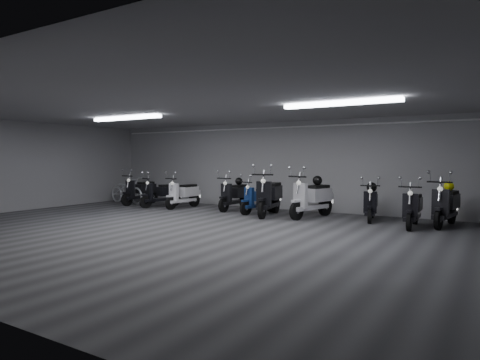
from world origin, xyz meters
The scene contains 23 objects.
floor centered at (0.00, 0.00, -0.01)m, with size 14.00×10.00×0.01m, color #39393B.
ceiling centered at (0.00, 0.00, 2.80)m, with size 14.00×10.00×0.01m, color gray.
back_wall centered at (0.00, 5.00, 1.40)m, with size 14.00×0.01×2.80m, color #959597.
left_wall centered at (-7.00, 0.00, 1.40)m, with size 0.01×10.00×2.80m, color #959597.
fluor_strip_left centered at (-3.00, 1.00, 2.74)m, with size 2.40×0.18×0.08m, color white.
fluor_strip_right centered at (3.00, 1.00, 2.74)m, with size 2.40×0.18×0.08m, color white.
conduit centered at (0.00, 4.92, 2.62)m, with size 0.05×0.05×13.60m, color white.
scooter_0 centered at (-5.07, 3.57, 0.64)m, with size 0.57×1.72×1.28m, color black, non-canonical shape.
scooter_1 centered at (-3.94, 3.37, 0.60)m, with size 0.54×1.62×1.21m, color black, non-canonical shape.
scooter_2 centered at (-3.09, 3.52, 0.62)m, with size 0.55×1.65×1.23m, color white, non-canonical shape.
scooter_3 centered at (-1.32, 3.90, 0.64)m, with size 0.57×1.72×1.28m, color black, non-canonical shape.
scooter_4 centered at (-0.29, 3.62, 0.59)m, with size 0.53×1.59×1.18m, color navy, non-canonical shape.
scooter_5 centered at (0.19, 3.35, 0.75)m, with size 0.67×2.00×1.49m, color black, non-canonical shape.
scooter_6 centered at (1.37, 3.58, 0.72)m, with size 0.64×1.93×1.44m, color silver, non-canonical shape.
scooter_7 centered at (2.90, 3.89, 0.59)m, with size 0.53×1.60×1.19m, color black, non-canonical shape.
scooter_8 centered at (4.02, 3.33, 0.62)m, with size 0.55×1.66×1.24m, color black, non-canonical shape.
scooter_9 centered at (4.67, 3.88, 0.68)m, with size 0.61×1.83×1.36m, color black, non-canonical shape.
bicycle centered at (-5.77, 3.62, 0.58)m, with size 0.64×1.81×1.17m, color silver.
helmet_0 centered at (-0.23, 3.83, 0.85)m, with size 0.23×0.23×0.23m, color black.
helmet_1 centered at (2.86, 4.11, 0.87)m, with size 0.27×0.27×0.27m, color black.
helmet_2 centered at (-1.31, 4.13, 0.91)m, with size 0.24×0.24×0.24m, color black.
helmet_3 centered at (4.71, 4.13, 0.96)m, with size 0.24×0.24×0.24m, color #D0D70C.
helmet_4 centered at (1.44, 3.84, 1.02)m, with size 0.27×0.27×0.27m, color black.
Camera 1 is at (5.73, -7.32, 1.65)m, focal length 31.72 mm.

